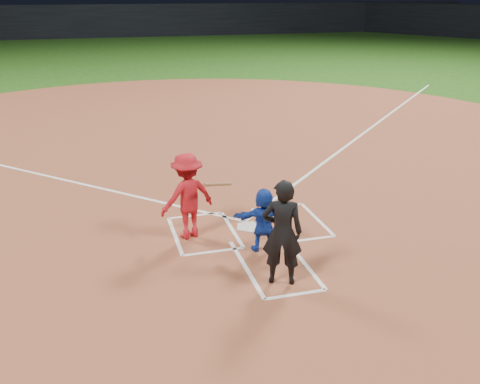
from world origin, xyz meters
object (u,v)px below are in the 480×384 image
object	(u,v)px
catcher	(264,220)
umpire	(282,233)
home_plate	(248,227)
batter_at_plate	(188,196)

from	to	relation	value
catcher	umpire	world-z (taller)	umpire
home_plate	umpire	size ratio (longest dim) A/B	0.32
catcher	umpire	distance (m)	1.29
home_plate	catcher	distance (m)	1.24
catcher	umpire	size ratio (longest dim) A/B	0.67
umpire	batter_at_plate	distance (m)	2.54
catcher	batter_at_plate	xyz separation A→B (m)	(-1.30, 0.98, 0.26)
home_plate	catcher	size ratio (longest dim) A/B	0.47
catcher	batter_at_plate	distance (m)	1.65
batter_at_plate	umpire	bearing A→B (deg)	-61.45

